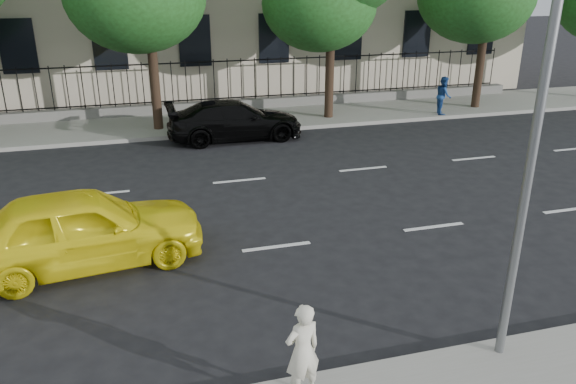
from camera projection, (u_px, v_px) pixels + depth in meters
name	position (u px, v px, depth m)	size (l,w,h in m)	color
ground	(309.00, 305.00, 10.59)	(120.00, 120.00, 0.00)	black
far_sidewalk	(207.00, 122.00, 23.11)	(60.00, 4.00, 0.15)	gray
lane_markings	(255.00, 209.00, 14.84)	(49.60, 4.62, 0.01)	silver
iron_fence	(201.00, 100.00, 24.42)	(30.00, 0.50, 2.20)	slate
street_light	(526.00, 28.00, 7.73)	(0.25, 3.32, 8.05)	slate
yellow_taxi	(82.00, 229.00, 11.76)	(2.00, 4.97, 1.69)	yellow
black_sedan	(235.00, 120.00, 20.74)	(2.02, 4.98, 1.45)	black
woman_near	(303.00, 351.00, 7.89)	(0.55, 0.36, 1.51)	beige
pedestrian_far	(443.00, 95.00, 23.80)	(0.77, 0.60, 1.59)	navy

